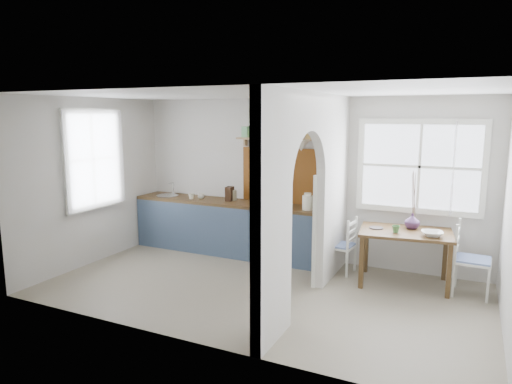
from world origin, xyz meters
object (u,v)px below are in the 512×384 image
at_px(dining_table, 404,258).
at_px(chair_left, 340,245).
at_px(chair_right, 473,259).
at_px(vase, 412,221).
at_px(kettle, 308,201).

distance_m(dining_table, chair_left, 0.94).
relative_size(dining_table, chair_left, 1.44).
xyz_separation_m(chair_right, vase, (-0.80, 0.20, 0.39)).
height_order(dining_table, vase, vase).
relative_size(chair_right, vase, 4.48).
distance_m(chair_left, vase, 1.09).
bearing_deg(kettle, chair_right, -4.04).
xyz_separation_m(kettle, vase, (1.52, 0.04, -0.16)).
height_order(kettle, vase, kettle).
distance_m(kettle, vase, 1.53).
distance_m(dining_table, chair_right, 0.86).
relative_size(dining_table, chair_right, 1.26).
distance_m(dining_table, kettle, 1.61).
xyz_separation_m(chair_left, kettle, (-0.54, 0.04, 0.61)).
relative_size(kettle, vase, 1.22).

